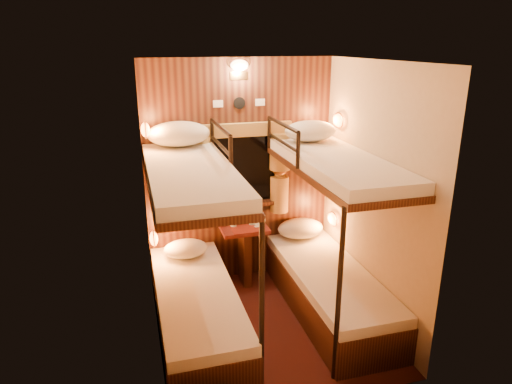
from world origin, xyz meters
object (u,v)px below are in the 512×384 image
object	(u,v)px
bunk_right	(330,260)
bottle_left	(233,217)
bunk_left	(195,277)
table	(245,247)
bottle_right	(252,215)

from	to	relation	value
bunk_right	bottle_left	world-z (taller)	bunk_right
bunk_left	bunk_right	world-z (taller)	same
bunk_left	bunk_right	distance (m)	1.30
bunk_right	table	distance (m)	1.02
bunk_left	table	bearing A→B (deg)	50.33
table	bunk_left	bearing A→B (deg)	-129.67
bunk_left	bottle_left	bearing A→B (deg)	57.23
bunk_right	bottle_left	distance (m)	1.15
bunk_left	bottle_left	size ratio (longest dim) A/B	7.56
bunk_right	bottle_left	xyz separation A→B (m)	(-0.76, 0.84, 0.20)
bunk_left	bottle_right	world-z (taller)	bunk_left
bunk_left	bottle_right	xyz separation A→B (m)	(0.75, 0.84, 0.21)
bunk_right	table	size ratio (longest dim) A/B	2.90
table	bottle_left	xyz separation A→B (m)	(-0.11, 0.06, 0.34)
bunk_left	bunk_right	bearing A→B (deg)	0.00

